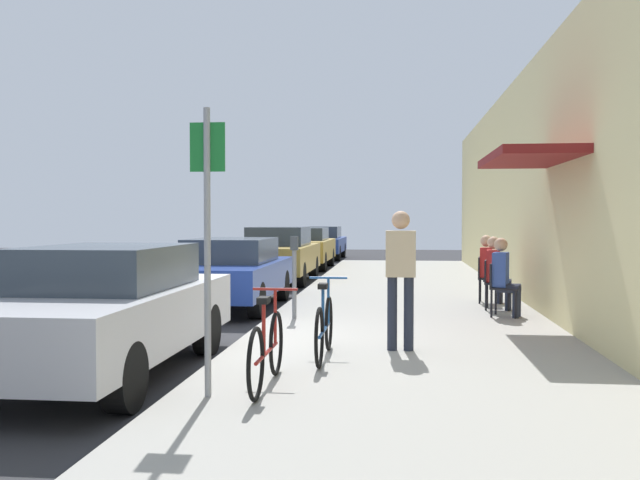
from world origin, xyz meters
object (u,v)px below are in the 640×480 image
parked_car_1 (230,272)px  seated_patron_2 (489,266)px  cafe_chair_1 (493,281)px  cafe_chair_2 (486,276)px  parked_car_3 (304,247)px  parked_car_2 (278,254)px  street_sign (207,228)px  bicycle_1 (324,327)px  seated_patron_0 (504,274)px  pedestrian_standing (401,269)px  bicycle_0 (267,350)px  cafe_chair_0 (500,286)px  parking_meter (294,271)px  parked_car_0 (103,309)px  parked_car_4 (322,242)px  seated_patron_1 (497,270)px

parked_car_1 → seated_patron_2: bearing=4.6°
cafe_chair_1 → cafe_chair_2: (-0.00, 1.01, 0.00)m
cafe_chair_2 → parked_car_3: bearing=115.2°
parked_car_2 → parked_car_3: parked_car_2 is taller
street_sign → bicycle_1: 2.34m
parked_car_2 → seated_patron_0: 8.62m
bicycle_1 → pedestrian_standing: size_ratio=1.01×
bicycle_0 → bicycle_1: bearing=74.2°
bicycle_0 → cafe_chair_0: 5.99m
cafe_chair_0 → pedestrian_standing: size_ratio=0.51×
parking_meter → street_sign: (-0.05, -5.04, 0.75)m
cafe_chair_1 → parked_car_2: bearing=128.4°
parked_car_0 → seated_patron_0: 6.62m
parking_meter → seated_patron_0: 3.44m
parked_car_3 → parking_meter: 12.97m
parked_car_4 → parking_meter: parking_meter is taller
seated_patron_0 → seated_patron_1: same height
seated_patron_0 → parked_car_1: bearing=162.9°
parked_car_4 → seated_patron_1: bearing=-73.9°
seated_patron_0 → cafe_chair_1: size_ratio=1.48×
parked_car_2 → cafe_chair_2: parked_car_2 is taller
seated_patron_1 → seated_patron_2: 1.01m
parked_car_3 → seated_patron_0: size_ratio=3.41×
bicycle_0 → cafe_chair_2: (2.91, 7.13, 0.14)m
parked_car_2 → street_sign: size_ratio=1.69×
parked_car_1 → bicycle_1: (2.37, -5.29, -0.22)m
seated_patron_0 → seated_patron_2: (-0.00, 1.91, 0.00)m
parking_meter → cafe_chair_1: parking_meter is taller
parked_car_2 → seated_patron_2: bearing=-46.2°
street_sign → cafe_chair_0: (3.38, 5.64, -1.02)m
parked_car_2 → parked_car_4: 10.97m
cafe_chair_0 → seated_patron_0: seated_patron_0 is taller
parked_car_2 → seated_patron_1: (4.94, -6.16, 0.05)m
parked_car_4 → bicycle_0: 23.32m
parked_car_3 → cafe_chair_1: (4.88, -11.40, -0.11)m
parking_meter → cafe_chair_2: bearing=36.9°
parked_car_3 → seated_patron_2: seated_patron_2 is taller
street_sign → seated_patron_2: (3.44, 7.53, -0.82)m
cafe_chair_2 → street_sign: bearing=-114.1°
cafe_chair_0 → parked_car_4: bearing=105.2°
parking_meter → cafe_chair_0: 3.39m
parked_car_0 → cafe_chair_0: bearing=42.3°
parked_car_3 → cafe_chair_2: 11.47m
parking_meter → bicycle_0: 4.67m
parked_car_2 → seated_patron_0: size_ratio=3.41×
street_sign → parked_car_3: bearing=94.8°
seated_patron_2 → pedestrian_standing: 5.37m
parked_car_3 → cafe_chair_1: 12.40m
parked_car_2 → parking_meter: 7.79m
parked_car_0 → parked_car_3: (0.00, 16.72, -0.00)m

